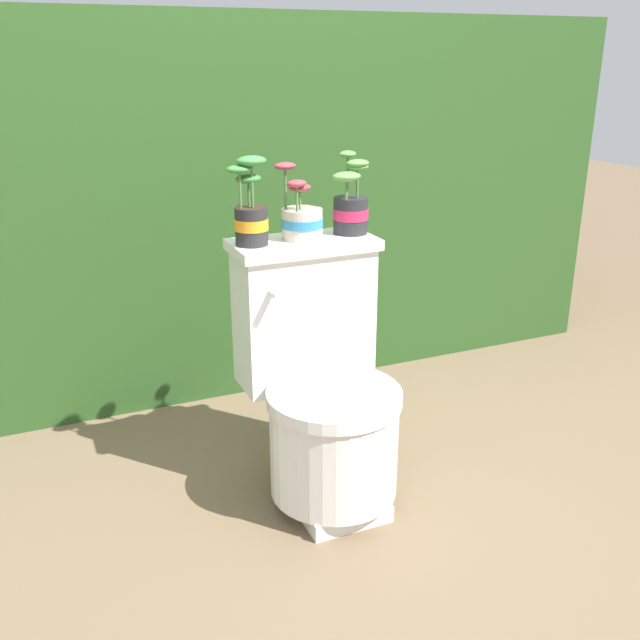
{
  "coord_description": "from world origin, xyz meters",
  "views": [
    {
      "loc": [
        -0.74,
        -1.64,
        1.24
      ],
      "look_at": [
        0.0,
        0.08,
        0.54
      ],
      "focal_mm": 40.0,
      "sensor_mm": 36.0,
      "label": 1
    }
  ],
  "objects_px": {
    "toilet": "(323,389)",
    "potted_plant_midleft": "(301,218)",
    "potted_plant_left": "(251,213)",
    "potted_plant_middle": "(351,206)"
  },
  "relations": [
    {
      "from": "potted_plant_left",
      "to": "potted_plant_middle",
      "type": "height_order",
      "value": "potted_plant_left"
    },
    {
      "from": "toilet",
      "to": "potted_plant_left",
      "type": "relative_size",
      "value": 3.07
    },
    {
      "from": "toilet",
      "to": "potted_plant_midleft",
      "type": "height_order",
      "value": "potted_plant_midleft"
    },
    {
      "from": "toilet",
      "to": "potted_plant_middle",
      "type": "height_order",
      "value": "potted_plant_middle"
    },
    {
      "from": "toilet",
      "to": "potted_plant_midleft",
      "type": "relative_size",
      "value": 3.46
    },
    {
      "from": "toilet",
      "to": "potted_plant_middle",
      "type": "distance_m",
      "value": 0.54
    },
    {
      "from": "potted_plant_left",
      "to": "potted_plant_middle",
      "type": "bearing_deg",
      "value": 2.14
    },
    {
      "from": "potted_plant_left",
      "to": "potted_plant_middle",
      "type": "distance_m",
      "value": 0.31
    },
    {
      "from": "toilet",
      "to": "potted_plant_midleft",
      "type": "distance_m",
      "value": 0.5
    },
    {
      "from": "potted_plant_middle",
      "to": "potted_plant_left",
      "type": "bearing_deg",
      "value": -177.86
    }
  ]
}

